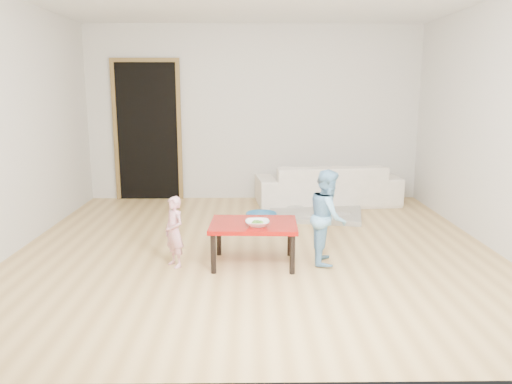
{
  "coord_description": "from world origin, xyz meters",
  "views": [
    {
      "loc": [
        -0.06,
        -5.1,
        1.66
      ],
      "look_at": [
        0.0,
        -0.2,
        0.65
      ],
      "focal_mm": 35.0,
      "sensor_mm": 36.0,
      "label": 1
    }
  ],
  "objects_px": {
    "red_table": "(254,243)",
    "child_pink": "(174,232)",
    "sofa": "(327,184)",
    "basin": "(261,218)",
    "bowl": "(257,223)",
    "child_blue": "(328,217)"
  },
  "relations": [
    {
      "from": "red_table",
      "to": "child_pink",
      "type": "bearing_deg",
      "value": -176.38
    },
    {
      "from": "sofa",
      "to": "child_pink",
      "type": "relative_size",
      "value": 3.01
    },
    {
      "from": "basin",
      "to": "sofa",
      "type": "bearing_deg",
      "value": 45.94
    },
    {
      "from": "red_table",
      "to": "bowl",
      "type": "distance_m",
      "value": 0.26
    },
    {
      "from": "red_table",
      "to": "child_blue",
      "type": "bearing_deg",
      "value": 3.75
    },
    {
      "from": "sofa",
      "to": "basin",
      "type": "bearing_deg",
      "value": 40.18
    },
    {
      "from": "sofa",
      "to": "child_pink",
      "type": "distance_m",
      "value": 3.19
    },
    {
      "from": "sofa",
      "to": "basin",
      "type": "distance_m",
      "value": 1.44
    },
    {
      "from": "basin",
      "to": "child_blue",
      "type": "bearing_deg",
      "value": -67.76
    },
    {
      "from": "red_table",
      "to": "bowl",
      "type": "height_order",
      "value": "bowl"
    },
    {
      "from": "sofa",
      "to": "child_pink",
      "type": "height_order",
      "value": "child_pink"
    },
    {
      "from": "bowl",
      "to": "child_pink",
      "type": "xyz_separation_m",
      "value": [
        -0.79,
        0.07,
        -0.1
      ]
    },
    {
      "from": "child_pink",
      "to": "red_table",
      "type": "bearing_deg",
      "value": 53.73
    },
    {
      "from": "bowl",
      "to": "child_pink",
      "type": "distance_m",
      "value": 0.8
    },
    {
      "from": "sofa",
      "to": "child_blue",
      "type": "height_order",
      "value": "child_blue"
    },
    {
      "from": "red_table",
      "to": "basin",
      "type": "height_order",
      "value": "red_table"
    },
    {
      "from": "red_table",
      "to": "child_blue",
      "type": "relative_size",
      "value": 0.9
    },
    {
      "from": "red_table",
      "to": "child_pink",
      "type": "distance_m",
      "value": 0.76
    },
    {
      "from": "red_table",
      "to": "child_pink",
      "type": "height_order",
      "value": "child_pink"
    },
    {
      "from": "red_table",
      "to": "child_blue",
      "type": "distance_m",
      "value": 0.76
    },
    {
      "from": "bowl",
      "to": "red_table",
      "type": "bearing_deg",
      "value": 106.26
    },
    {
      "from": "sofa",
      "to": "basin",
      "type": "relative_size",
      "value": 5.21
    }
  ]
}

